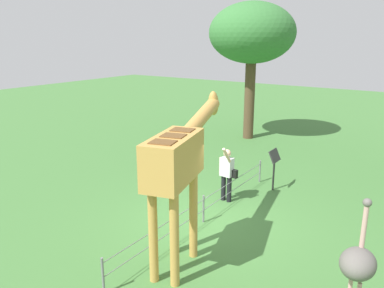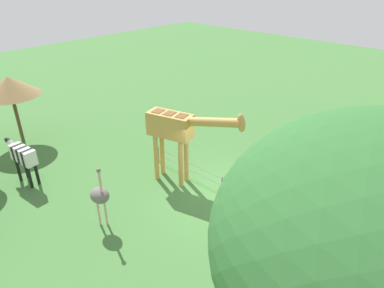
% 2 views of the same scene
% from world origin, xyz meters
% --- Properties ---
extents(ground_plane, '(60.00, 60.00, 0.00)m').
position_xyz_m(ground_plane, '(0.00, 0.00, 0.00)').
color(ground_plane, '#427538').
extents(giraffe, '(3.79, 1.44, 3.38)m').
position_xyz_m(giraffe, '(-1.77, -0.39, 2.26)').
color(giraffe, '#C69347').
rests_on(giraffe, ground_plane).
extents(visitor, '(0.61, 0.59, 1.74)m').
position_xyz_m(visitor, '(1.52, 0.30, 0.90)').
color(visitor, black).
rests_on(visitor, ground_plane).
extents(ostrich, '(0.70, 0.56, 2.25)m').
position_xyz_m(ostrich, '(-1.78, -3.91, 1.18)').
color(ostrich, '#CC9E93').
rests_on(ostrich, ground_plane).
extents(tree_northeast, '(3.88, 3.88, 6.23)m').
position_xyz_m(tree_northeast, '(8.60, 3.06, 4.81)').
color(tree_northeast, brown).
rests_on(tree_northeast, ground_plane).
extents(info_sign, '(0.56, 0.21, 1.32)m').
position_xyz_m(info_sign, '(3.09, -0.51, 0.95)').
color(info_sign, black).
rests_on(info_sign, ground_plane).
extents(wire_fence, '(7.05, 0.05, 0.75)m').
position_xyz_m(wire_fence, '(0.00, 0.14, 0.40)').
color(wire_fence, slate).
rests_on(wire_fence, ground_plane).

